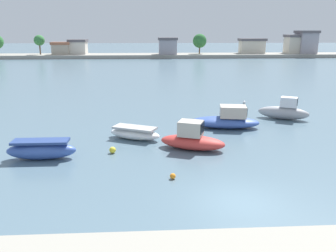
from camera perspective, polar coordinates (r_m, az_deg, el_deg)
ground_plane at (r=16.19m, az=11.59°, el=-11.89°), size 400.00×400.00×0.00m
moored_boat_0 at (r=21.89m, az=-19.80°, el=-3.65°), size 4.00×1.27×1.15m
moored_boat_1 at (r=24.48m, az=-5.40°, el=-1.16°), size 3.94×2.82×0.87m
moored_boat_2 at (r=22.32m, az=3.93°, el=-2.16°), size 4.45×2.99×1.81m
moored_boat_3 at (r=27.57m, az=9.45°, el=0.98°), size 5.53×2.92×1.72m
moored_boat_4 at (r=31.39m, az=18.26°, el=2.28°), size 4.29×3.02×1.91m
mooring_buoy_0 at (r=18.04m, az=0.78°, el=-8.11°), size 0.30×0.30×0.30m
mooring_buoy_1 at (r=21.92m, az=-8.96°, el=-3.86°), size 0.40×0.40×0.40m
mooring_buoy_2 at (r=37.01m, az=12.22°, el=3.76°), size 0.31×0.31×0.31m
distant_shoreline at (r=100.07m, az=-0.07°, el=12.21°), size 110.74×9.74×7.80m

